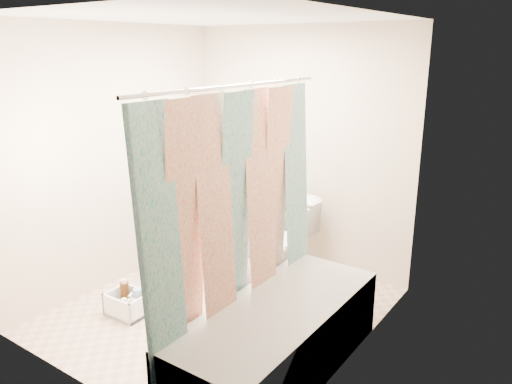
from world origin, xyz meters
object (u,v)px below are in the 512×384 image
Objects in this scene: plumber at (226,195)px; cleaning_caddy at (129,305)px; bathtub at (278,336)px; toilet at (279,242)px.

plumber is 5.34× the size of cleaning_caddy.
toilet reaches higher than bathtub.
bathtub is 0.97× the size of plumber.
bathtub is at bearing 1.66° from cleaning_caddy.
plumber is at bearing 66.26° from cleaning_caddy.
toilet is 0.44× the size of plumber.
toilet is at bearing 122.02° from bathtub.
toilet is at bearing 59.90° from cleaning_caddy.
bathtub reaches higher than cleaning_caddy.
plumber is (-1.08, 0.80, 0.64)m from bathtub.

